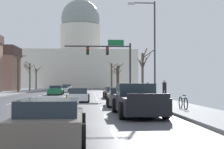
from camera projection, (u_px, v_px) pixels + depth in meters
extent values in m
cube|color=#4C4C51|center=(52.00, 106.00, 24.09)|extent=(14.00, 180.00, 0.06)
cube|color=yellow|center=(51.00, 105.00, 24.08)|extent=(0.10, 176.40, 0.00)
cube|color=yellow|center=(54.00, 105.00, 24.10)|extent=(0.10, 176.40, 0.00)
cube|color=silver|center=(114.00, 134.00, 10.67)|extent=(0.12, 2.20, 0.00)
cube|color=silver|center=(106.00, 117.00, 15.86)|extent=(0.12, 2.20, 0.00)
cube|color=silver|center=(102.00, 108.00, 21.04)|extent=(0.12, 2.20, 0.00)
cube|color=silver|center=(99.00, 103.00, 26.23)|extent=(0.12, 2.20, 0.00)
cube|color=silver|center=(97.00, 100.00, 31.41)|extent=(0.12, 2.20, 0.00)
cube|color=silver|center=(96.00, 97.00, 36.60)|extent=(0.12, 2.20, 0.00)
cube|color=silver|center=(95.00, 95.00, 41.79)|extent=(0.12, 2.20, 0.00)
cube|color=silver|center=(95.00, 94.00, 46.97)|extent=(0.12, 2.20, 0.00)
cube|color=silver|center=(94.00, 93.00, 52.16)|extent=(0.12, 2.20, 0.00)
cube|color=silver|center=(94.00, 92.00, 57.34)|extent=(0.12, 2.20, 0.00)
cube|color=silver|center=(93.00, 91.00, 62.53)|extent=(0.12, 2.20, 0.00)
cube|color=silver|center=(93.00, 90.00, 67.71)|extent=(0.12, 2.20, 0.00)
cube|color=silver|center=(93.00, 90.00, 72.90)|extent=(0.12, 2.20, 0.00)
cube|color=silver|center=(92.00, 89.00, 78.09)|extent=(0.12, 2.20, 0.00)
cube|color=silver|center=(92.00, 89.00, 83.27)|extent=(0.12, 2.20, 0.00)
cube|color=silver|center=(92.00, 89.00, 88.46)|extent=(0.12, 2.20, 0.00)
cube|color=silver|center=(10.00, 104.00, 25.74)|extent=(0.12, 2.20, 0.00)
cube|color=silver|center=(23.00, 100.00, 30.92)|extent=(0.12, 2.20, 0.00)
cube|color=silver|center=(33.00, 98.00, 36.11)|extent=(0.12, 2.20, 0.00)
cube|color=silver|center=(40.00, 96.00, 41.30)|extent=(0.12, 2.20, 0.00)
cube|color=silver|center=(45.00, 94.00, 46.48)|extent=(0.12, 2.20, 0.00)
cube|color=silver|center=(50.00, 93.00, 51.67)|extent=(0.12, 2.20, 0.00)
cube|color=silver|center=(53.00, 92.00, 56.85)|extent=(0.12, 2.20, 0.00)
cube|color=silver|center=(56.00, 91.00, 62.04)|extent=(0.12, 2.20, 0.00)
cube|color=silver|center=(59.00, 91.00, 67.22)|extent=(0.12, 2.20, 0.00)
cube|color=silver|center=(61.00, 90.00, 72.41)|extent=(0.12, 2.20, 0.00)
cube|color=silver|center=(63.00, 89.00, 77.60)|extent=(0.12, 2.20, 0.00)
cube|color=silver|center=(64.00, 89.00, 82.78)|extent=(0.12, 2.20, 0.00)
cube|color=silver|center=(66.00, 89.00, 87.97)|extent=(0.12, 2.20, 0.00)
cube|color=#959595|center=(166.00, 104.00, 24.68)|extent=(3.00, 180.00, 0.14)
cylinder|color=#28282D|center=(130.00, 69.00, 39.16)|extent=(0.22, 0.22, 6.23)
cylinder|color=#28282D|center=(98.00, 46.00, 38.95)|extent=(7.80, 0.16, 0.16)
cube|color=black|center=(107.00, 51.00, 39.02)|extent=(0.32, 0.28, 0.92)
sphere|color=red|center=(107.00, 49.00, 38.87)|extent=(0.22, 0.22, 0.22)
sphere|color=#332B05|center=(107.00, 51.00, 38.86)|extent=(0.22, 0.22, 0.22)
sphere|color=black|center=(107.00, 53.00, 38.85)|extent=(0.22, 0.22, 0.22)
cube|color=black|center=(88.00, 51.00, 38.85)|extent=(0.32, 0.28, 0.92)
sphere|color=red|center=(88.00, 48.00, 38.70)|extent=(0.22, 0.22, 0.22)
sphere|color=#332B05|center=(88.00, 51.00, 38.70)|extent=(0.22, 0.22, 0.22)
sphere|color=black|center=(88.00, 53.00, 38.69)|extent=(0.22, 0.22, 0.22)
cube|color=#146033|center=(116.00, 43.00, 39.13)|extent=(1.90, 0.06, 0.70)
cylinder|color=#333338|center=(155.00, 51.00, 27.54)|extent=(0.14, 0.14, 8.37)
cylinder|color=#333338|center=(143.00, 3.00, 27.56)|extent=(1.99, 0.09, 0.09)
cube|color=#B2B2AD|center=(131.00, 4.00, 27.49)|extent=(0.56, 0.24, 0.16)
cube|color=beige|center=(80.00, 70.00, 102.38)|extent=(33.36, 20.69, 11.14)
cylinder|color=beige|center=(80.00, 39.00, 102.61)|extent=(12.62, 12.62, 8.30)
sphere|color=gray|center=(81.00, 19.00, 102.76)|extent=(12.11, 12.11, 12.11)
cube|color=#6B6056|center=(114.00, 94.00, 34.87)|extent=(2.00, 4.41, 0.59)
cube|color=#232D38|center=(114.00, 89.00, 34.77)|extent=(1.69, 2.22, 0.44)
cylinder|color=black|center=(104.00, 95.00, 36.10)|extent=(0.24, 0.65, 0.64)
cylinder|color=black|center=(120.00, 95.00, 36.30)|extent=(0.24, 0.65, 0.64)
cylinder|color=black|center=(106.00, 96.00, 33.42)|extent=(0.24, 0.65, 0.64)
cylinder|color=black|center=(124.00, 96.00, 33.62)|extent=(0.24, 0.65, 0.64)
cube|color=silver|center=(78.00, 97.00, 28.70)|extent=(1.74, 4.43, 0.55)
cube|color=#232D38|center=(78.00, 91.00, 28.37)|extent=(1.52, 1.98, 0.48)
cylinder|color=black|center=(70.00, 97.00, 30.01)|extent=(0.22, 0.64, 0.64)
cylinder|color=black|center=(88.00, 97.00, 30.12)|extent=(0.22, 0.64, 0.64)
cylinder|color=black|center=(67.00, 99.00, 27.27)|extent=(0.22, 0.64, 0.64)
cylinder|color=black|center=(88.00, 99.00, 27.39)|extent=(0.22, 0.64, 0.64)
cube|color=#6B6056|center=(121.00, 99.00, 23.32)|extent=(2.00, 4.56, 0.67)
cube|color=#232D38|center=(122.00, 91.00, 22.97)|extent=(1.71, 2.23, 0.48)
cylinder|color=black|center=(108.00, 100.00, 24.68)|extent=(0.24, 0.65, 0.64)
cylinder|color=black|center=(132.00, 100.00, 24.76)|extent=(0.24, 0.65, 0.64)
cylinder|color=black|center=(109.00, 103.00, 21.88)|extent=(0.24, 0.65, 0.64)
cylinder|color=black|center=(137.00, 103.00, 21.96)|extent=(0.24, 0.65, 0.64)
cube|color=black|center=(138.00, 104.00, 16.69)|extent=(2.10, 5.82, 0.76)
cube|color=#1E2833|center=(135.00, 89.00, 17.51)|extent=(1.88, 2.00, 0.64)
cube|color=black|center=(149.00, 96.00, 13.87)|extent=(1.85, 0.13, 0.22)
cylinder|color=black|center=(115.00, 105.00, 18.33)|extent=(0.29, 0.80, 0.80)
cylinder|color=black|center=(150.00, 105.00, 18.50)|extent=(0.29, 0.80, 0.80)
cylinder|color=black|center=(122.00, 111.00, 14.86)|extent=(0.29, 0.80, 0.80)
cylinder|color=black|center=(166.00, 110.00, 15.04)|extent=(0.29, 0.80, 0.80)
cube|color=#6B6056|center=(51.00, 124.00, 9.70)|extent=(1.90, 4.63, 0.60)
cube|color=#232D38|center=(49.00, 107.00, 9.28)|extent=(1.65, 2.26, 0.44)
cylinder|color=black|center=(28.00, 123.00, 11.04)|extent=(0.23, 0.64, 0.64)
cylinder|color=black|center=(82.00, 122.00, 11.19)|extent=(0.23, 0.64, 0.64)
cylinder|color=black|center=(8.00, 137.00, 8.19)|extent=(0.23, 0.64, 0.64)
cylinder|color=black|center=(82.00, 136.00, 8.35)|extent=(0.23, 0.64, 0.64)
cube|color=#1E7247|center=(56.00, 91.00, 44.37)|extent=(1.80, 4.53, 0.70)
cube|color=#232D38|center=(56.00, 87.00, 44.48)|extent=(1.56, 1.92, 0.39)
cylinder|color=black|center=(62.00, 93.00, 43.05)|extent=(0.23, 0.64, 0.64)
cylinder|color=black|center=(48.00, 93.00, 42.90)|extent=(0.23, 0.64, 0.64)
cylinder|color=black|center=(63.00, 92.00, 45.83)|extent=(0.23, 0.64, 0.64)
cylinder|color=black|center=(50.00, 92.00, 45.69)|extent=(0.23, 0.64, 0.64)
cube|color=silver|center=(63.00, 90.00, 55.45)|extent=(1.90, 4.35, 0.57)
cube|color=#232D38|center=(63.00, 87.00, 55.63)|extent=(1.66, 1.85, 0.41)
cylinder|color=black|center=(68.00, 91.00, 54.17)|extent=(0.22, 0.64, 0.64)
cylinder|color=black|center=(56.00, 91.00, 54.03)|extent=(0.22, 0.64, 0.64)
cylinder|color=black|center=(69.00, 90.00, 56.86)|extent=(0.22, 0.64, 0.64)
cylinder|color=black|center=(58.00, 90.00, 56.72)|extent=(0.22, 0.64, 0.64)
cube|color=silver|center=(67.00, 88.00, 67.06)|extent=(1.93, 4.73, 0.65)
cube|color=#232D38|center=(67.00, 85.00, 67.27)|extent=(1.66, 2.35, 0.44)
cylinder|color=black|center=(71.00, 89.00, 65.65)|extent=(0.23, 0.64, 0.64)
cylinder|color=black|center=(61.00, 89.00, 65.57)|extent=(0.23, 0.64, 0.64)
cylinder|color=black|center=(72.00, 89.00, 68.55)|extent=(0.23, 0.64, 0.64)
cylinder|color=black|center=(63.00, 89.00, 68.47)|extent=(0.23, 0.64, 0.64)
cylinder|color=#423328|center=(117.00, 78.00, 67.50)|extent=(0.27, 0.27, 4.86)
cylinder|color=#423328|center=(117.00, 71.00, 67.10)|extent=(0.20, 0.94, 0.69)
cylinder|color=#423328|center=(115.00, 73.00, 67.39)|extent=(0.84, 0.35, 1.07)
cylinder|color=#423328|center=(117.00, 74.00, 67.12)|extent=(0.32, 0.87, 1.28)
cylinder|color=#423328|center=(118.00, 66.00, 68.05)|extent=(0.37, 1.07, 1.19)
cylinder|color=#423328|center=(119.00, 73.00, 67.12)|extent=(0.65, 0.94, 0.90)
cylinder|color=#423328|center=(116.00, 69.00, 68.00)|extent=(0.67, 1.03, 0.67)
cylinder|color=#423328|center=(118.00, 70.00, 66.83)|extent=(0.50, 1.51, 1.20)
cylinder|color=brown|center=(18.00, 73.00, 54.24)|extent=(0.35, 0.35, 6.13)
cylinder|color=brown|center=(19.00, 60.00, 54.84)|extent=(0.14, 1.14, 0.93)
cylinder|color=brown|center=(18.00, 60.00, 53.88)|extent=(0.24, 0.94, 0.73)
cylinder|color=brown|center=(19.00, 60.00, 53.96)|extent=(0.63, 0.82, 0.86)
cylinder|color=brown|center=(21.00, 57.00, 54.12)|extent=(1.01, 0.54, 0.80)
cylinder|color=brown|center=(16.00, 57.00, 53.77)|extent=(0.58, 1.12, 1.16)
cylinder|color=brown|center=(22.00, 57.00, 54.83)|extent=(1.16, 1.09, 0.80)
cylinder|color=#4C3D2D|center=(112.00, 76.00, 77.29)|extent=(0.38, 0.38, 6.00)
cylinder|color=#4C3D2D|center=(114.00, 66.00, 77.45)|extent=(1.32, 0.23, 1.09)
cylinder|color=#4C3D2D|center=(115.00, 72.00, 77.47)|extent=(1.67, 0.29, 1.00)
cylinder|color=#4C3D2D|center=(114.00, 71.00, 77.07)|extent=(1.07, 0.72, 1.11)
cylinder|color=#4C3D2D|center=(110.00, 64.00, 77.73)|extent=(0.71, 0.88, 1.21)
cylinder|color=#423328|center=(36.00, 79.00, 68.85)|extent=(0.25, 0.25, 4.41)
cylinder|color=#423328|center=(35.00, 73.00, 68.42)|extent=(0.51, 0.98, 1.04)
cylinder|color=#423328|center=(39.00, 68.00, 68.80)|extent=(1.47, 0.38, 1.21)
cylinder|color=#423328|center=(38.00, 70.00, 69.55)|extent=(0.63, 1.36, 1.08)
cylinder|color=#423328|center=(35.00, 69.00, 69.35)|extent=(0.68, 1.05, 1.66)
cylinder|color=#423328|center=(118.00, 78.00, 60.66)|extent=(0.38, 0.38, 4.62)
cylinder|color=#423328|center=(120.00, 72.00, 60.48)|extent=(0.60, 0.55, 1.01)
cylinder|color=#423328|center=(119.00, 67.00, 60.03)|extent=(0.33, 1.46, 1.03)
cylinder|color=#423328|center=(116.00, 70.00, 60.83)|extent=(0.88, 0.45, 0.89)
cylinder|color=#423328|center=(117.00, 71.00, 61.33)|extent=(0.34, 1.33, 0.87)
cylinder|color=#423328|center=(121.00, 66.00, 60.47)|extent=(1.09, 0.66, 0.93)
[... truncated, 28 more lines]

